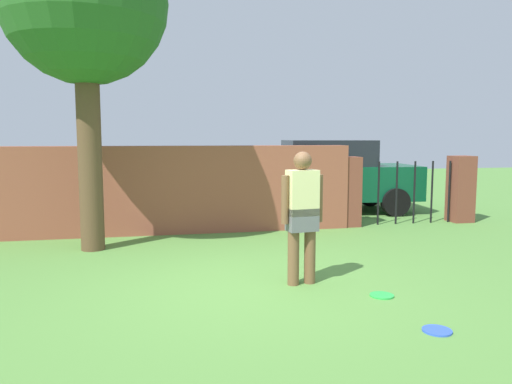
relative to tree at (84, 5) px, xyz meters
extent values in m
plane|color=#568C3D|center=(2.12, -2.40, -3.79)|extent=(40.00, 40.00, 0.00)
cube|color=brown|center=(0.62, 1.19, -2.98)|extent=(8.15, 0.50, 1.63)
cylinder|color=brown|center=(0.00, 0.00, -2.21)|extent=(0.37, 0.37, 3.16)
sphere|color=#286023|center=(0.00, 0.00, 0.06)|extent=(2.53, 2.53, 2.53)
cylinder|color=brown|center=(2.84, -2.44, -3.37)|extent=(0.14, 0.14, 0.85)
cylinder|color=brown|center=(2.62, -2.47, -3.37)|extent=(0.14, 0.14, 0.85)
cube|color=slate|center=(2.73, -2.46, -2.99)|extent=(0.39, 0.27, 0.28)
cube|color=beige|center=(2.73, -2.46, -2.67)|extent=(0.39, 0.27, 0.55)
sphere|color=brown|center=(2.73, -2.46, -2.28)|extent=(0.22, 0.22, 0.22)
cylinder|color=brown|center=(2.95, -2.43, -2.74)|extent=(0.09, 0.09, 0.58)
cylinder|color=brown|center=(2.50, -2.49, -2.74)|extent=(0.09, 0.09, 0.58)
cube|color=brown|center=(4.79, 1.19, -3.09)|extent=(0.44, 0.44, 1.40)
cube|color=brown|center=(7.34, 1.19, -3.09)|extent=(0.44, 0.44, 1.40)
cylinder|color=black|center=(5.06, 1.19, -3.14)|extent=(0.04, 0.04, 1.30)
cylinder|color=black|center=(5.47, 1.19, -3.14)|extent=(0.04, 0.04, 1.30)
cylinder|color=black|center=(5.87, 1.19, -3.14)|extent=(0.04, 0.04, 1.30)
cylinder|color=black|center=(6.27, 1.19, -3.14)|extent=(0.04, 0.04, 1.30)
cylinder|color=black|center=(6.67, 1.19, -3.14)|extent=(0.04, 0.04, 1.30)
cylinder|color=black|center=(7.07, 1.19, -3.14)|extent=(0.04, 0.04, 1.30)
cube|color=#0C4C2D|center=(5.05, 3.09, -3.07)|extent=(4.32, 2.01, 0.80)
cube|color=#1E2328|center=(5.05, 3.09, -2.37)|extent=(2.11, 1.65, 0.60)
cylinder|color=black|center=(3.62, 2.35, -3.47)|extent=(0.65, 0.27, 0.64)
cylinder|color=black|center=(3.75, 4.04, -3.47)|extent=(0.65, 0.27, 0.64)
cylinder|color=black|center=(6.35, 2.14, -3.47)|extent=(0.65, 0.27, 0.64)
cylinder|color=black|center=(6.47, 3.84, -3.47)|extent=(0.65, 0.27, 0.64)
cylinder|color=green|center=(3.48, -3.10, -3.78)|extent=(0.27, 0.27, 0.02)
cylinder|color=blue|center=(3.52, -4.15, -3.78)|extent=(0.27, 0.27, 0.02)
camera|label=1|loc=(1.00, -8.12, -2.00)|focal=34.64mm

